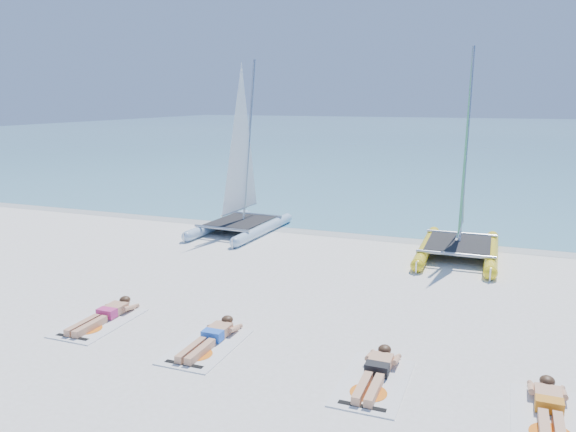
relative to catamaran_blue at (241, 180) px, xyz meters
name	(u,v)px	position (x,y,z in m)	size (l,w,h in m)	color
ground	(297,285)	(3.61, -4.51, -1.72)	(140.00, 140.00, 0.00)	white
sea	(470,133)	(3.61, 58.49, -1.71)	(140.00, 115.00, 0.01)	#7CC7CF
wet_sand_strip	(356,234)	(3.61, 0.99, -1.71)	(140.00, 1.40, 0.01)	beige
catamaran_blue	(241,180)	(0.00, 0.00, 0.00)	(2.23, 4.31, 5.75)	#A6CBDA
catamaran_yellow	(463,187)	(6.93, -0.09, 0.15)	(2.13, 4.68, 5.94)	yellow
towel_a	(100,323)	(0.79, -8.03, -1.71)	(1.00, 1.85, 0.02)	white
sunbather_a	(106,314)	(0.79, -7.84, -1.60)	(0.37, 1.73, 0.26)	tan
towel_b	(206,346)	(3.27, -8.22, -1.71)	(1.00, 1.85, 0.02)	white
sunbather_b	(212,336)	(3.27, -8.03, -1.60)	(0.37, 1.73, 0.26)	tan
towel_c	(374,382)	(6.31, -8.42, -1.71)	(1.00, 1.85, 0.02)	white
sunbather_c	(376,370)	(6.31, -8.23, -1.60)	(0.37, 1.73, 0.26)	tan
towel_d	(550,421)	(8.78, -8.61, -1.71)	(1.00, 1.85, 0.02)	white
sunbather_d	(549,407)	(8.78, -8.42, -1.60)	(0.37, 1.73, 0.26)	tan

